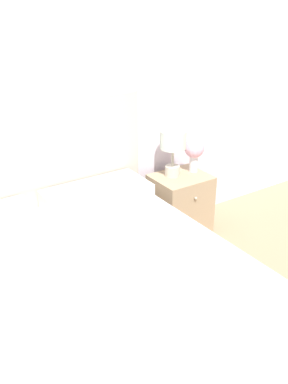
{
  "coord_description": "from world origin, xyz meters",
  "views": [
    {
      "loc": [
        -0.86,
        -2.78,
        1.95
      ],
      "look_at": [
        0.6,
        -0.57,
        0.69
      ],
      "focal_mm": 42.0,
      "sensor_mm": 36.0,
      "label": 1
    }
  ],
  "objects_px": {
    "bed": "(93,307)",
    "flower_vase": "(195,150)",
    "nightstand": "(180,206)",
    "table_lamp": "(173,145)"
  },
  "relations": [
    {
      "from": "flower_vase",
      "to": "nightstand",
      "type": "bearing_deg",
      "value": -169.4
    },
    {
      "from": "bed",
      "to": "nightstand",
      "type": "relative_size",
      "value": 3.91
    },
    {
      "from": "nightstand",
      "to": "flower_vase",
      "type": "bearing_deg",
      "value": 10.6
    },
    {
      "from": "table_lamp",
      "to": "flower_vase",
      "type": "relative_size",
      "value": 1.34
    },
    {
      "from": "flower_vase",
      "to": "bed",
      "type": "bearing_deg",
      "value": -149.92
    },
    {
      "from": "nightstand",
      "to": "flower_vase",
      "type": "height_order",
      "value": "flower_vase"
    },
    {
      "from": "table_lamp",
      "to": "nightstand",
      "type": "bearing_deg",
      "value": -41.74
    },
    {
      "from": "nightstand",
      "to": "flower_vase",
      "type": "distance_m",
      "value": 0.47
    },
    {
      "from": "bed",
      "to": "table_lamp",
      "type": "distance_m",
      "value": 1.48
    },
    {
      "from": "bed",
      "to": "flower_vase",
      "type": "xyz_separation_m",
      "value": [
        1.34,
        0.78,
        0.43
      ]
    }
  ]
}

